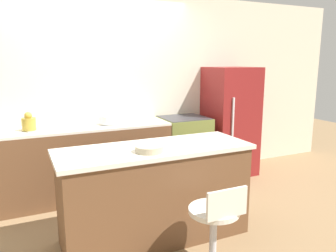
% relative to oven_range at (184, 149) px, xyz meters
% --- Properties ---
extents(ground_plane, '(14.00, 14.00, 0.00)m').
position_rel_oven_range_xyz_m(ground_plane, '(-1.10, -0.32, -0.46)').
color(ground_plane, '#8E704C').
extents(wall_back, '(8.00, 0.06, 2.60)m').
position_rel_oven_range_xyz_m(wall_back, '(-1.10, 0.33, 0.84)').
color(wall_back, beige).
rests_on(wall_back, ground_plane).
extents(back_counter, '(2.19, 0.60, 0.92)m').
position_rel_oven_range_xyz_m(back_counter, '(-1.43, 0.00, -0.00)').
color(back_counter, brown).
rests_on(back_counter, ground_plane).
extents(kitchen_island, '(1.83, 0.67, 0.91)m').
position_rel_oven_range_xyz_m(kitchen_island, '(-0.98, -1.29, -0.00)').
color(kitchen_island, brown).
rests_on(kitchen_island, ground_plane).
extents(oven_range, '(0.65, 0.61, 0.92)m').
position_rel_oven_range_xyz_m(oven_range, '(0.00, 0.00, 0.00)').
color(oven_range, olive).
rests_on(oven_range, ground_plane).
extents(refrigerator, '(0.69, 0.66, 1.61)m').
position_rel_oven_range_xyz_m(refrigerator, '(0.77, -0.02, 0.35)').
color(refrigerator, maroon).
rests_on(refrigerator, ground_plane).
extents(stool_chair, '(0.41, 0.41, 0.76)m').
position_rel_oven_range_xyz_m(stool_chair, '(-0.74, -1.97, -0.08)').
color(stool_chair, '#B7B7BC').
rests_on(stool_chair, ground_plane).
extents(kettle, '(0.15, 0.15, 0.21)m').
position_rel_oven_range_xyz_m(kettle, '(-2.01, -0.02, 0.55)').
color(kettle, '#B29333').
rests_on(kettle, back_counter).
extents(mixing_bowl, '(0.24, 0.24, 0.10)m').
position_rel_oven_range_xyz_m(mixing_bowl, '(-1.08, -0.02, 0.51)').
color(mixing_bowl, white).
rests_on(mixing_bowl, back_counter).
extents(fruit_bowl, '(0.25, 0.25, 0.06)m').
position_rel_oven_range_xyz_m(fruit_bowl, '(-1.08, -1.42, 0.48)').
color(fruit_bowl, '#C1B28E').
rests_on(fruit_bowl, kitchen_island).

